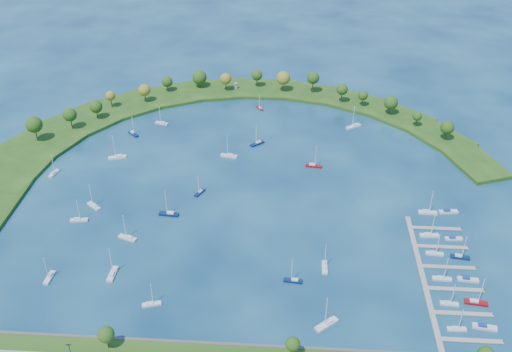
# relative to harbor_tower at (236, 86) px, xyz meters

# --- Properties ---
(ground) EXTENTS (700.00, 700.00, 0.00)m
(ground) POSITION_rel_harbor_tower_xyz_m (15.89, -115.59, -4.04)
(ground) COLOR #072643
(ground) RESTS_ON ground
(breakwater) EXTENTS (286.74, 247.64, 2.00)m
(breakwater) POSITION_rel_harbor_tower_xyz_m (-30.43, -66.87, -3.05)
(breakwater) COLOR #1C4512
(breakwater) RESTS_ON ground
(breakwater_trees) EXTENTS (240.06, 91.21, 15.19)m
(breakwater_trees) POSITION_rel_harbor_tower_xyz_m (-1.83, -27.40, 6.51)
(breakwater_trees) COLOR #382314
(breakwater_trees) RESTS_ON breakwater
(harbor_tower) EXTENTS (2.60, 2.60, 3.96)m
(harbor_tower) POSITION_rel_harbor_tower_xyz_m (0.00, 0.00, 0.00)
(harbor_tower) COLOR gray
(harbor_tower) RESTS_ON breakwater
(dock_system) EXTENTS (24.28, 82.00, 1.60)m
(dock_system) POSITION_rel_harbor_tower_xyz_m (101.19, -176.59, -3.68)
(dock_system) COLOR gray
(dock_system) RESTS_ON ground
(moored_boat_0) EXTENTS (9.58, 7.85, 14.38)m
(moored_boat_0) POSITION_rel_harbor_tower_xyz_m (75.39, -46.75, -3.05)
(moored_boat_0) COLOR silver
(moored_boat_0) RESTS_ON ground
(moored_boat_1) EXTENTS (7.53, 7.50, 12.21)m
(moored_boat_1) POSITION_rel_harbor_tower_xyz_m (-54.26, -64.41, -3.12)
(moored_boat_1) COLOR #0A1B43
(moored_boat_1) RESTS_ON ground
(moored_boat_2) EXTENTS (2.69, 8.04, 11.65)m
(moored_boat_2) POSITION_rel_harbor_tower_xyz_m (-58.88, -187.36, -3.14)
(moored_boat_2) COLOR silver
(moored_boat_2) RESTS_ON ground
(moored_boat_3) EXTENTS (8.13, 7.53, 12.75)m
(moored_boat_3) POSITION_rel_harbor_tower_xyz_m (19.07, -71.18, -3.11)
(moored_boat_3) COLOR #0A1B43
(moored_boat_3) RESTS_ON ground
(moored_boat_4) EXTENTS (9.50, 3.40, 13.69)m
(moored_boat_4) POSITION_rel_harbor_tower_xyz_m (-18.29, -141.17, -3.08)
(moored_boat_4) COLOR #0A1B43
(moored_boat_4) RESTS_ON ground
(moored_boat_5) EXTENTS (8.05, 7.26, 12.48)m
(moored_boat_5) POSITION_rel_harbor_tower_xyz_m (-55.69, -137.11, -3.11)
(moored_boat_5) COLOR silver
(moored_boat_5) RESTS_ON ground
(moored_boat_6) EXTENTS (10.05, 5.58, 14.24)m
(moored_boat_6) POSITION_rel_harbor_tower_xyz_m (-56.39, -91.49, -3.06)
(moored_boat_6) COLOR silver
(moored_boat_6) RESTS_ON ground
(moored_boat_7) EXTENTS (5.08, 7.34, 10.60)m
(moored_boat_7) POSITION_rel_harbor_tower_xyz_m (-6.45, -122.25, -3.17)
(moored_boat_7) COLOR #0A1B43
(moored_boat_7) RESTS_ON ground
(moored_boat_8) EXTENTS (8.99, 5.21, 12.76)m
(moored_boat_8) POSITION_rel_harbor_tower_xyz_m (-33.30, -160.02, -3.11)
(moored_boat_8) COLOR silver
(moored_boat_8) RESTS_ON ground
(moored_boat_9) EXTENTS (8.35, 4.55, 11.82)m
(moored_boat_9) POSITION_rel_harbor_tower_xyz_m (-40.33, -50.02, -3.13)
(moored_boat_9) COLOR silver
(moored_boat_9) RESTS_ON ground
(moored_boat_10) EXTENTS (2.36, 8.19, 12.02)m
(moored_boat_10) POSITION_rel_harbor_tower_xyz_m (53.86, -173.86, -3.13)
(moored_boat_10) COLOR silver
(moored_boat_10) RESTS_ON ground
(moored_boat_11) EXTENTS (8.33, 3.36, 11.91)m
(moored_boat_11) POSITION_rel_harbor_tower_xyz_m (-59.31, -148.44, -3.13)
(moored_boat_11) COLOR silver
(moored_boat_11) RESTS_ON ground
(moored_boat_12) EXTENTS (7.72, 4.03, 10.93)m
(moored_boat_12) POSITION_rel_harbor_tower_xyz_m (-13.89, -199.47, -3.16)
(moored_boat_12) COLOR silver
(moored_boat_12) RESTS_ON ground
(moored_boat_13) EXTENTS (5.11, 6.32, 9.44)m
(moored_boat_13) POSITION_rel_harbor_tower_xyz_m (17.78, -25.63, -3.19)
(moored_boat_13) COLOR maroon
(moored_boat_13) RESTS_ON ground
(moored_boat_14) EXTENTS (2.83, 9.05, 13.18)m
(moored_boat_14) POSITION_rel_harbor_tower_xyz_m (-33.61, -183.83, -3.09)
(moored_boat_14) COLOR silver
(moored_boat_14) RESTS_ON ground
(moored_boat_15) EXTENTS (9.29, 8.52, 14.50)m
(moored_boat_15) POSITION_rel_harbor_tower_xyz_m (53.60, -205.52, -3.05)
(moored_boat_15) COLOR silver
(moored_boat_15) RESTS_ON ground
(moored_boat_16) EXTENTS (9.02, 3.79, 12.86)m
(moored_boat_16) POSITION_rel_harbor_tower_xyz_m (50.69, -93.24, -3.10)
(moored_boat_16) COLOR maroon
(moored_boat_16) RESTS_ON ground
(moored_boat_17) EXTENTS (3.98, 8.04, 11.39)m
(moored_boat_17) POSITION_rel_harbor_tower_xyz_m (-85.33, -109.61, -3.15)
(moored_boat_17) COLOR silver
(moored_boat_17) RESTS_ON ground
(moored_boat_18) EXTENTS (9.49, 4.38, 13.47)m
(moored_boat_18) POSITION_rel_harbor_tower_xyz_m (4.46, -85.97, -3.08)
(moored_boat_18) COLOR silver
(moored_boat_18) RESTS_ON ground
(moored_boat_19) EXTENTS (7.89, 2.93, 11.34)m
(moored_boat_19) POSITION_rel_harbor_tower_xyz_m (40.80, -182.71, -3.15)
(moored_boat_19) COLOR #0A1B43
(moored_boat_19) RESTS_ON ground
(docked_boat_0) EXTENTS (7.14, 2.23, 10.39)m
(docked_boat_0) POSITION_rel_harbor_tower_xyz_m (101.43, -204.57, -3.17)
(docked_boat_0) COLOR silver
(docked_boat_0) RESTS_ON ground
(docked_boat_1) EXTENTS (9.11, 3.82, 1.80)m
(docked_boat_1) POSITION_rel_harbor_tower_xyz_m (111.87, -202.98, -3.37)
(docked_boat_1) COLOR silver
(docked_boat_1) RESTS_ON ground
(docked_boat_2) EXTENTS (7.21, 2.50, 10.41)m
(docked_boat_2) POSITION_rel_harbor_tower_xyz_m (101.43, -191.62, -3.17)
(docked_boat_2) COLOR silver
(docked_boat_2) RESTS_ON ground
(docked_boat_3) EXTENTS (9.09, 3.61, 13.00)m
(docked_boat_3) POSITION_rel_harbor_tower_xyz_m (111.90, -190.40, -3.10)
(docked_boat_3) COLOR maroon
(docked_boat_3) RESTS_ON ground
(docked_boat_4) EXTENTS (7.86, 2.63, 11.39)m
(docked_boat_4) POSITION_rel_harbor_tower_xyz_m (101.42, -177.57, -3.15)
(docked_boat_4) COLOR silver
(docked_boat_4) RESTS_ON ground
(docked_boat_5) EXTENTS (8.66, 3.27, 1.72)m
(docked_boat_5) POSITION_rel_harbor_tower_xyz_m (111.87, -177.39, -3.40)
(docked_boat_5) COLOR silver
(docked_boat_5) RESTS_ON ground
(docked_boat_6) EXTENTS (7.63, 2.64, 11.02)m
(docked_boat_6) POSITION_rel_harbor_tower_xyz_m (101.43, -161.80, -3.16)
(docked_boat_6) COLOR silver
(docked_boat_6) RESTS_ON ground
(docked_boat_7) EXTENTS (8.21, 3.28, 11.73)m
(docked_boat_7) POSITION_rel_harbor_tower_xyz_m (111.92, -163.38, -3.14)
(docked_boat_7) COLOR #0A1B43
(docked_boat_7) RESTS_ON ground
(docked_boat_8) EXTENTS (8.67, 2.88, 12.56)m
(docked_boat_8) POSITION_rel_harbor_tower_xyz_m (101.41, -149.36, -3.11)
(docked_boat_8) COLOR silver
(docked_boat_8) RESTS_ON ground
(docked_boat_9) EXTENTS (7.81, 2.55, 1.57)m
(docked_boat_9) POSITION_rel_harbor_tower_xyz_m (111.88, -150.89, -3.46)
(docked_boat_9) COLOR silver
(docked_boat_9) RESTS_ON ground
(docked_boat_10) EXTENTS (8.85, 2.84, 12.86)m
(docked_boat_10) POSITION_rel_harbor_tower_xyz_m (103.80, -131.81, -3.10)
(docked_boat_10) COLOR silver
(docked_boat_10) RESTS_ON ground
(docked_boat_11) EXTENTS (9.11, 3.57, 1.81)m
(docked_boat_11) POSITION_rel_harbor_tower_xyz_m (113.76, -130.55, -3.37)
(docked_boat_11) COLOR silver
(docked_boat_11) RESTS_ON ground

